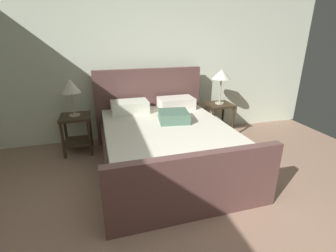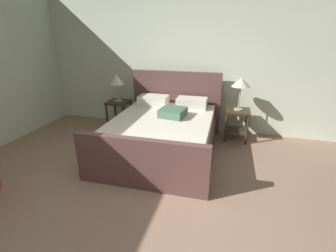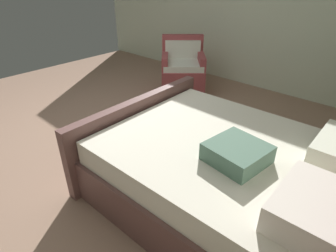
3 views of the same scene
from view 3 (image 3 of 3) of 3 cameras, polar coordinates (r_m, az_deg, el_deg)
ground_plane at (r=3.76m, az=-15.39°, el=-1.97°), size 6.10×6.34×0.02m
wall_side_left at (r=5.52m, az=12.50°, el=23.95°), size 0.12×6.46×2.83m
bed at (r=2.48m, az=12.82°, el=-9.61°), size 1.84×2.28×1.24m
armchair at (r=4.97m, az=3.03°, el=11.39°), size 1.02×1.02×0.90m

